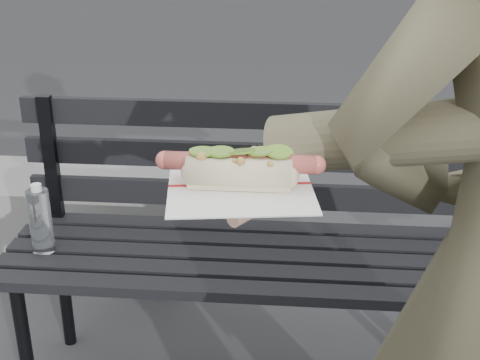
# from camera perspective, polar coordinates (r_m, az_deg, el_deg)

# --- Properties ---
(park_bench) EXTENTS (1.50, 0.44, 0.88)m
(park_bench) POSITION_cam_1_polar(r_m,az_deg,el_deg) (1.98, 1.52, -4.21)
(park_bench) COLOR black
(park_bench) RESTS_ON ground
(concrete_block) EXTENTS (1.20, 0.40, 0.40)m
(concrete_block) POSITION_cam_1_polar(r_m,az_deg,el_deg) (2.85, -15.89, -3.35)
(concrete_block) COLOR slate
(concrete_block) RESTS_ON ground
(held_hotdog) EXTENTS (0.64, 0.31, 0.20)m
(held_hotdog) POSITION_cam_1_polar(r_m,az_deg,el_deg) (0.94, 12.91, 2.97)
(held_hotdog) COLOR brown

